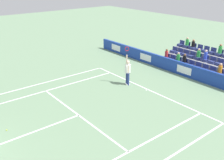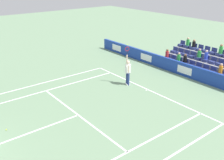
{
  "view_description": "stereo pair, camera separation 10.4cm",
  "coord_description": "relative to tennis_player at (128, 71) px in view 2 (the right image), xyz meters",
  "views": [
    {
      "loc": [
        -10.93,
        -0.0,
        7.3
      ],
      "look_at": [
        0.75,
        -9.39,
        1.1
      ],
      "focal_mm": 41.54,
      "sensor_mm": 36.0,
      "label": 1
    },
    {
      "loc": [
        -10.99,
        -0.09,
        7.3
      ],
      "look_at": [
        0.75,
        -9.39,
        1.1
      ],
      "focal_mm": 41.54,
      "sensor_mm": 36.0,
      "label": 2
    }
  ],
  "objects": [
    {
      "name": "line_baseline",
      "position": [
        -1.51,
        -0.5,
        -0.99
      ],
      "size": [
        10.97,
        0.1,
        0.01
      ],
      "primitive_type": "cube",
      "color": "white",
      "rests_on": "ground"
    },
    {
      "name": "line_doubles_sideline_left",
      "position": [
        3.97,
        5.44,
        -0.99
      ],
      "size": [
        0.1,
        11.89,
        0.01
      ],
      "primitive_type": "cube",
      "color": "white",
      "rests_on": "ground"
    },
    {
      "name": "line_centre_mark",
      "position": [
        -1.51,
        -0.4,
        -0.99
      ],
      "size": [
        0.1,
        0.2,
        0.01
      ],
      "primitive_type": "cube",
      "color": "white",
      "rests_on": "ground"
    },
    {
      "name": "line_service",
      "position": [
        -1.51,
        4.99,
        -0.99
      ],
      "size": [
        8.23,
        0.1,
        0.01
      ],
      "primitive_type": "cube",
      "color": "white",
      "rests_on": "ground"
    },
    {
      "name": "line_centre_service",
      "position": [
        -1.51,
        8.19,
        -0.99
      ],
      "size": [
        0.1,
        6.4,
        0.01
      ],
      "primitive_type": "cube",
      "color": "white",
      "rests_on": "ground"
    },
    {
      "name": "line_singles_sideline_left",
      "position": [
        2.6,
        5.44,
        -0.99
      ],
      "size": [
        0.1,
        11.89,
        0.01
      ],
      "primitive_type": "cube",
      "color": "white",
      "rests_on": "ground"
    },
    {
      "name": "line_singles_sideline_right",
      "position": [
        -5.63,
        5.44,
        -0.99
      ],
      "size": [
        0.1,
        11.89,
        0.01
      ],
      "primitive_type": "cube",
      "color": "white",
      "rests_on": "ground"
    },
    {
      "name": "stadium_stand",
      "position": [
        -1.51,
        -6.81,
        -0.43
      ],
      "size": [
        6.2,
        2.85,
        2.21
      ],
      "color": "gray",
      "rests_on": "ground"
    },
    {
      "name": "sponsor_barrier",
      "position": [
        -1.51,
        -4.51,
        -0.49
      ],
      "size": [
        20.28,
        0.22,
        1.01
      ],
      "color": "#193899",
      "rests_on": "ground"
    },
    {
      "name": "tennis_player",
      "position": [
        0.0,
        0.0,
        0.0
      ],
      "size": [
        0.51,
        0.43,
        2.85
      ],
      "color": "navy",
      "rests_on": "ground"
    },
    {
      "name": "loose_tennis_ball",
      "position": [
        -0.56,
        8.61,
        -0.96
      ],
      "size": [
        0.07,
        0.07,
        0.07
      ],
      "primitive_type": "sphere",
      "color": "#D1E533",
      "rests_on": "ground"
    }
  ]
}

